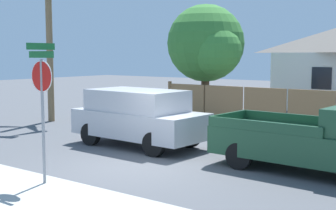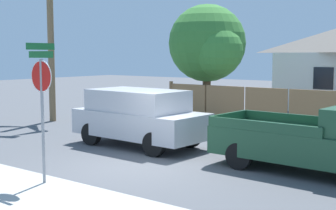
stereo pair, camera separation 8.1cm
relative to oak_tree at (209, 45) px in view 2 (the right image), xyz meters
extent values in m
plane|color=#4C4F54|center=(4.19, -10.09, -3.40)|extent=(80.00, 80.00, 0.00)
cube|color=#A3A39E|center=(4.19, -13.69, -3.40)|extent=(36.00, 3.20, 0.01)
cube|color=#997047|center=(-0.04, -1.71, -2.61)|extent=(1.85, 0.06, 1.60)
cube|color=#997047|center=(1.89, -1.71, -2.61)|extent=(1.85, 0.06, 1.60)
cube|color=#997047|center=(3.82, -1.71, -2.61)|extent=(1.85, 0.06, 1.60)
cube|color=#997047|center=(5.75, -1.71, -2.61)|extent=(1.85, 0.06, 1.60)
cube|color=brown|center=(-1.00, -1.71, -2.56)|extent=(0.12, 0.12, 1.70)
cube|color=black|center=(4.21, 3.98, -1.64)|extent=(1.00, 0.04, 1.10)
cylinder|color=brown|center=(-0.18, 0.10, -2.36)|extent=(0.40, 0.40, 2.09)
sphere|color=#387A33|center=(-0.18, 0.10, 0.09)|extent=(3.74, 3.74, 3.74)
sphere|color=#3C8437|center=(0.66, -0.37, -0.28)|extent=(2.43, 2.43, 2.43)
cylinder|color=brown|center=(-4.44, -5.90, -0.20)|extent=(0.28, 0.28, 6.40)
cube|color=#B7B7BC|center=(2.39, -7.92, -2.66)|extent=(4.51, 2.16, 0.80)
cube|color=#B7B7BC|center=(2.28, -7.92, -1.92)|extent=(3.18, 1.94, 0.68)
cube|color=black|center=(3.75, -7.99, -1.92)|extent=(0.14, 1.73, 0.57)
cylinder|color=black|center=(3.80, -7.12, -3.04)|extent=(0.72, 0.22, 0.72)
cylinder|color=black|center=(3.72, -8.86, -3.04)|extent=(0.72, 0.22, 0.72)
cylinder|color=black|center=(1.06, -6.99, -3.04)|extent=(0.72, 0.22, 0.72)
cylinder|color=black|center=(0.98, -8.73, -3.04)|extent=(0.72, 0.22, 0.72)
cube|color=#1E472D|center=(7.95, -7.92, -2.71)|extent=(4.94, 2.16, 0.73)
cube|color=#1E472D|center=(7.17, -6.97, -2.22)|extent=(3.04, 0.22, 0.25)
cube|color=#1E472D|center=(7.08, -8.81, -2.22)|extent=(3.04, 0.22, 0.25)
cube|color=#1E472D|center=(5.57, -7.82, -2.22)|extent=(0.16, 1.85, 0.25)
cylinder|color=black|center=(6.49, -7.00, -3.05)|extent=(0.70, 0.22, 0.70)
cylinder|color=black|center=(6.41, -8.72, -3.05)|extent=(0.70, 0.22, 0.70)
cylinder|color=gray|center=(3.45, -12.56, -1.98)|extent=(0.07, 0.07, 2.85)
cylinder|color=red|center=(3.45, -12.56, -0.95)|extent=(0.67, 0.03, 0.67)
cylinder|color=white|center=(3.45, -12.57, -0.95)|extent=(0.71, 0.02, 0.71)
cube|color=#19602D|center=(3.45, -12.56, -0.46)|extent=(0.85, 0.03, 0.15)
cube|color=#19602D|center=(3.45, -12.56, -0.28)|extent=(0.03, 0.76, 0.15)
camera|label=1|loc=(12.00, -19.28, -0.46)|focal=50.00mm
camera|label=2|loc=(12.07, -19.23, -0.46)|focal=50.00mm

